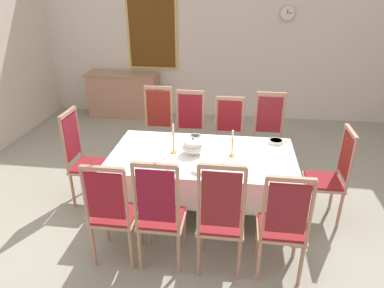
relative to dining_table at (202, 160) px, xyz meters
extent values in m
cube|color=gray|center=(0.00, -0.20, -0.70)|extent=(7.04, 7.12, 0.04)
cube|color=beige|center=(0.00, 3.40, 1.07)|extent=(7.04, 0.08, 3.50)
cylinder|color=tan|center=(-0.96, -0.48, -0.32)|extent=(0.07, 0.07, 0.72)
cylinder|color=#B17159|center=(0.96, -0.48, -0.32)|extent=(0.07, 0.07, 0.72)
cylinder|color=tan|center=(-0.96, 0.48, -0.32)|extent=(0.07, 0.07, 0.72)
cylinder|color=tan|center=(0.96, 0.48, -0.32)|extent=(0.07, 0.07, 0.72)
cube|color=tan|center=(0.00, 0.00, 0.00)|extent=(2.01, 1.04, 0.08)
cube|color=tan|center=(0.00, 0.00, 0.06)|extent=(2.13, 1.16, 0.03)
cube|color=white|center=(0.00, 0.00, 0.07)|extent=(2.15, 1.18, 0.00)
cube|color=white|center=(0.00, -0.58, -0.12)|extent=(2.15, 0.00, 0.38)
cube|color=white|center=(0.00, 0.58, -0.12)|extent=(2.15, 0.00, 0.38)
cube|color=white|center=(-1.07, 0.00, -0.12)|extent=(0.00, 1.18, 0.38)
cube|color=white|center=(1.07, 0.00, -0.12)|extent=(0.00, 1.18, 0.38)
cylinder|color=#A47E68|center=(-0.95, -0.74, -0.44)|extent=(0.04, 0.04, 0.47)
cylinder|color=tan|center=(-0.57, -0.74, -0.44)|extent=(0.04, 0.04, 0.47)
cylinder|color=tan|center=(-0.95, -1.10, -0.44)|extent=(0.04, 0.04, 0.47)
cylinder|color=tan|center=(-0.57, -1.10, -0.44)|extent=(0.04, 0.04, 0.47)
cube|color=tan|center=(-0.76, -0.92, -0.19)|extent=(0.44, 0.42, 0.03)
cube|color=maroon|center=(-0.76, -0.92, -0.17)|extent=(0.40, 0.38, 0.02)
cylinder|color=#B6756A|center=(-0.96, -1.11, 0.13)|extent=(0.03, 0.03, 0.62)
cylinder|color=#B4715F|center=(-0.57, -1.11, 0.13)|extent=(0.03, 0.03, 0.62)
cube|color=maroon|center=(-0.76, -1.11, 0.16)|extent=(0.34, 0.02, 0.47)
cube|color=tan|center=(-0.76, -1.11, 0.44)|extent=(0.40, 0.04, 0.04)
cylinder|color=tan|center=(-0.57, 0.74, -0.44)|extent=(0.04, 0.04, 0.47)
cylinder|color=#B07A5A|center=(-0.95, 0.74, -0.44)|extent=(0.04, 0.04, 0.47)
cylinder|color=tan|center=(-0.57, 1.10, -0.44)|extent=(0.04, 0.04, 0.47)
cylinder|color=#AB7367|center=(-0.95, 1.10, -0.44)|extent=(0.04, 0.04, 0.47)
cube|color=tan|center=(-0.76, 0.92, -0.19)|extent=(0.44, 0.42, 0.03)
cube|color=maroon|center=(-0.76, 0.92, -0.17)|extent=(0.40, 0.38, 0.02)
cylinder|color=#A6835A|center=(-0.57, 1.11, 0.18)|extent=(0.03, 0.03, 0.71)
cylinder|color=tan|center=(-0.96, 1.11, 0.18)|extent=(0.03, 0.03, 0.71)
cube|color=maroon|center=(-0.76, 1.11, 0.21)|extent=(0.34, 0.02, 0.54)
cube|color=tan|center=(-0.76, 1.11, 0.53)|extent=(0.40, 0.04, 0.04)
cylinder|color=#B1746A|center=(-0.49, -0.74, -0.44)|extent=(0.04, 0.04, 0.47)
cylinder|color=#AA7165|center=(-0.11, -0.74, -0.44)|extent=(0.04, 0.04, 0.47)
cylinder|color=tan|center=(-0.49, -1.10, -0.44)|extent=(0.04, 0.04, 0.47)
cylinder|color=#A67467|center=(-0.11, -1.10, -0.44)|extent=(0.04, 0.04, 0.47)
cube|color=tan|center=(-0.30, -0.92, -0.19)|extent=(0.44, 0.42, 0.03)
cube|color=maroon|center=(-0.30, -0.92, -0.17)|extent=(0.40, 0.38, 0.02)
cylinder|color=#A4845B|center=(-0.49, -1.11, 0.16)|extent=(0.03, 0.03, 0.69)
cylinder|color=tan|center=(-0.10, -1.11, 0.16)|extent=(0.03, 0.03, 0.69)
cube|color=maroon|center=(-0.30, -1.11, 0.20)|extent=(0.34, 0.02, 0.52)
cube|color=tan|center=(-0.30, -1.11, 0.51)|extent=(0.40, 0.04, 0.04)
cylinder|color=#B67559|center=(-0.11, 0.74, -0.44)|extent=(0.04, 0.04, 0.47)
cylinder|color=tan|center=(-0.49, 0.74, -0.44)|extent=(0.04, 0.04, 0.47)
cylinder|color=#AF7568|center=(-0.11, 1.10, -0.44)|extent=(0.04, 0.04, 0.47)
cylinder|color=#AC7168|center=(-0.49, 1.10, -0.44)|extent=(0.04, 0.04, 0.47)
cube|color=tan|center=(-0.30, 0.92, -0.19)|extent=(0.44, 0.42, 0.03)
cube|color=maroon|center=(-0.30, 0.92, -0.17)|extent=(0.40, 0.38, 0.02)
cylinder|color=tan|center=(-0.10, 1.11, 0.16)|extent=(0.03, 0.03, 0.67)
cylinder|color=#AB7A5F|center=(-0.49, 1.11, 0.16)|extent=(0.03, 0.03, 0.67)
cube|color=maroon|center=(-0.30, 1.11, 0.19)|extent=(0.34, 0.02, 0.51)
cube|color=tan|center=(-0.30, 1.11, 0.49)|extent=(0.40, 0.04, 0.04)
cylinder|color=#B2785D|center=(0.08, -0.74, -0.44)|extent=(0.04, 0.04, 0.47)
cylinder|color=tan|center=(0.46, -0.74, -0.44)|extent=(0.04, 0.04, 0.47)
cylinder|color=#A8715D|center=(0.08, -1.10, -0.44)|extent=(0.04, 0.04, 0.47)
cylinder|color=#A67160|center=(0.46, -1.10, -0.44)|extent=(0.04, 0.04, 0.47)
cube|color=tan|center=(0.27, -0.92, -0.19)|extent=(0.44, 0.42, 0.03)
cube|color=maroon|center=(0.27, -0.92, -0.17)|extent=(0.40, 0.38, 0.02)
cylinder|color=#A47E67|center=(0.08, -1.11, 0.18)|extent=(0.03, 0.03, 0.71)
cylinder|color=#B0755C|center=(0.47, -1.11, 0.18)|extent=(0.03, 0.03, 0.71)
cube|color=maroon|center=(0.27, -1.11, 0.21)|extent=(0.34, 0.02, 0.54)
cube|color=tan|center=(0.27, -1.11, 0.53)|extent=(0.40, 0.04, 0.04)
cylinder|color=#A8795D|center=(0.46, 0.74, -0.44)|extent=(0.04, 0.04, 0.47)
cylinder|color=#A87365|center=(0.08, 0.74, -0.44)|extent=(0.04, 0.04, 0.47)
cylinder|color=tan|center=(0.46, 1.10, -0.44)|extent=(0.04, 0.04, 0.47)
cylinder|color=#A8746A|center=(0.08, 1.10, -0.44)|extent=(0.04, 0.04, 0.47)
cube|color=tan|center=(0.27, 0.92, -0.19)|extent=(0.44, 0.42, 0.03)
cube|color=maroon|center=(0.27, 0.92, -0.17)|extent=(0.40, 0.38, 0.02)
cylinder|color=tan|center=(0.47, 1.11, 0.12)|extent=(0.03, 0.03, 0.60)
cylinder|color=tan|center=(0.08, 1.11, 0.12)|extent=(0.03, 0.03, 0.60)
cube|color=maroon|center=(0.27, 1.11, 0.15)|extent=(0.34, 0.02, 0.46)
cube|color=tan|center=(0.27, 1.11, 0.42)|extent=(0.40, 0.04, 0.04)
cylinder|color=#AF7659|center=(0.64, -0.74, -0.44)|extent=(0.04, 0.04, 0.47)
cylinder|color=#B77462|center=(1.02, -0.74, -0.44)|extent=(0.04, 0.04, 0.47)
cylinder|color=tan|center=(0.64, -1.10, -0.44)|extent=(0.04, 0.04, 0.47)
cylinder|color=#A5725A|center=(1.02, -1.10, -0.44)|extent=(0.04, 0.04, 0.47)
cube|color=tan|center=(0.83, -0.92, -0.19)|extent=(0.44, 0.42, 0.03)
cube|color=maroon|center=(0.83, -0.92, -0.17)|extent=(0.40, 0.38, 0.02)
cylinder|color=#B5725B|center=(0.64, -1.11, 0.14)|extent=(0.03, 0.03, 0.64)
cylinder|color=#B8725C|center=(1.03, -1.11, 0.14)|extent=(0.03, 0.03, 0.64)
cube|color=maroon|center=(0.83, -1.11, 0.17)|extent=(0.34, 0.02, 0.49)
cube|color=tan|center=(0.83, -1.11, 0.46)|extent=(0.40, 0.04, 0.04)
cylinder|color=#AC7A63|center=(1.02, 0.74, -0.44)|extent=(0.04, 0.04, 0.47)
cylinder|color=#B3755C|center=(0.64, 0.74, -0.44)|extent=(0.04, 0.04, 0.47)
cylinder|color=#AC7859|center=(1.02, 1.10, -0.44)|extent=(0.04, 0.04, 0.47)
cylinder|color=#AB7558|center=(0.64, 1.10, -0.44)|extent=(0.04, 0.04, 0.47)
cube|color=tan|center=(0.83, 0.92, -0.19)|extent=(0.44, 0.42, 0.03)
cube|color=maroon|center=(0.83, 0.92, -0.17)|extent=(0.40, 0.38, 0.02)
cylinder|color=#A9735B|center=(1.03, 1.11, 0.17)|extent=(0.03, 0.03, 0.69)
cylinder|color=#A67865|center=(0.64, 1.11, 0.17)|extent=(0.03, 0.03, 0.69)
cube|color=maroon|center=(0.83, 1.11, 0.20)|extent=(0.34, 0.02, 0.52)
cube|color=tan|center=(0.83, 1.11, 0.51)|extent=(0.40, 0.04, 0.04)
cylinder|color=tan|center=(-1.22, 0.19, -0.44)|extent=(0.04, 0.04, 0.47)
cylinder|color=tan|center=(-1.22, -0.19, -0.44)|extent=(0.04, 0.04, 0.47)
cylinder|color=#AB7359|center=(-1.58, 0.19, -0.44)|extent=(0.04, 0.04, 0.47)
cylinder|color=tan|center=(-1.58, -0.19, -0.44)|extent=(0.04, 0.04, 0.47)
cube|color=tan|center=(-1.40, 0.00, -0.19)|extent=(0.42, 0.44, 0.03)
cube|color=maroon|center=(-1.40, 0.00, -0.17)|extent=(0.38, 0.40, 0.02)
cylinder|color=#A47B69|center=(-1.59, 0.20, 0.17)|extent=(0.03, 0.03, 0.69)
cylinder|color=#AB775D|center=(-1.59, -0.19, 0.17)|extent=(0.03, 0.03, 0.69)
cube|color=maroon|center=(-1.59, 0.00, 0.20)|extent=(0.02, 0.34, 0.53)
cube|color=tan|center=(-1.59, 0.00, 0.51)|extent=(0.04, 0.40, 0.04)
cylinder|color=tan|center=(1.22, -0.19, -0.44)|extent=(0.04, 0.04, 0.47)
cylinder|color=tan|center=(1.22, 0.19, -0.44)|extent=(0.04, 0.04, 0.47)
cylinder|color=#B47363|center=(1.58, -0.19, -0.44)|extent=(0.04, 0.04, 0.47)
cylinder|color=#A67E6C|center=(1.58, 0.19, -0.44)|extent=(0.04, 0.04, 0.47)
cube|color=tan|center=(1.40, 0.00, -0.19)|extent=(0.42, 0.44, 0.03)
cube|color=maroon|center=(1.40, 0.00, -0.17)|extent=(0.38, 0.40, 0.02)
cylinder|color=#B57668|center=(1.59, -0.19, 0.14)|extent=(0.03, 0.03, 0.63)
cylinder|color=tan|center=(1.59, 0.20, 0.14)|extent=(0.03, 0.03, 0.63)
cube|color=maroon|center=(1.59, 0.00, 0.17)|extent=(0.02, 0.34, 0.48)
cube|color=tan|center=(1.59, 0.00, 0.45)|extent=(0.04, 0.40, 0.04)
cylinder|color=silver|center=(-0.11, 0.00, 0.09)|extent=(0.14, 0.14, 0.02)
ellipsoid|color=silver|center=(-0.11, 0.00, 0.15)|extent=(0.25, 0.25, 0.11)
ellipsoid|color=silver|center=(-0.11, 0.00, 0.22)|extent=(0.23, 0.23, 0.09)
sphere|color=#417156|center=(-0.11, 0.00, 0.27)|extent=(0.03, 0.03, 0.03)
cylinder|color=gold|center=(-0.34, 0.00, 0.08)|extent=(0.07, 0.07, 0.02)
cylinder|color=gold|center=(-0.34, 0.00, 0.21)|extent=(0.02, 0.02, 0.23)
cone|color=gold|center=(-0.34, 0.00, 0.33)|extent=(0.04, 0.04, 0.02)
cylinder|color=silver|center=(-0.34, 0.00, 0.39)|extent=(0.02, 0.02, 0.10)
cylinder|color=gold|center=(0.34, 0.00, 0.08)|extent=(0.07, 0.07, 0.02)
cylinder|color=gold|center=(0.34, 0.00, 0.19)|extent=(0.02, 0.02, 0.19)
cone|color=gold|center=(0.34, 0.00, 0.29)|extent=(0.04, 0.04, 0.02)
cylinder|color=silver|center=(0.34, 0.00, 0.35)|extent=(0.02, 0.02, 0.10)
cylinder|color=silver|center=(-0.27, -0.42, 0.09)|extent=(0.14, 0.14, 0.03)
cylinder|color=silver|center=(-0.27, -0.42, 0.09)|extent=(0.12, 0.12, 0.02)
torus|color=#417156|center=(-0.27, -0.42, 0.10)|extent=(0.14, 0.14, 0.01)
cylinder|color=silver|center=(0.88, 0.43, 0.10)|extent=(0.18, 0.18, 0.04)
cylinder|color=silver|center=(0.88, 0.43, 0.10)|extent=(0.15, 0.15, 0.03)
torus|color=#417156|center=(0.88, 0.43, 0.11)|extent=(0.18, 0.18, 0.01)
cylinder|color=silver|center=(-0.14, 0.48, 0.09)|extent=(0.15, 0.15, 0.03)
cylinder|color=silver|center=(-0.14, 0.48, 0.09)|extent=(0.12, 0.12, 0.02)
torus|color=#417156|center=(-0.14, 0.48, 0.10)|extent=(0.15, 0.15, 0.01)
cylinder|color=silver|center=(0.01, -0.41, 0.09)|extent=(0.17, 0.17, 0.03)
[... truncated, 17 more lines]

